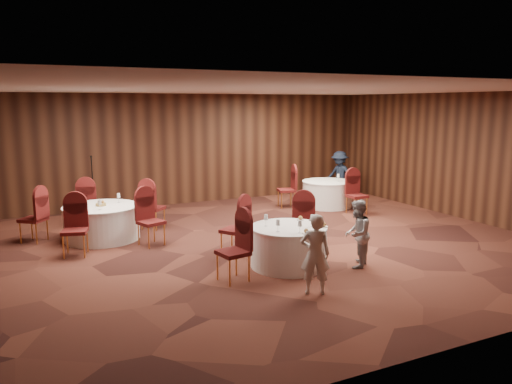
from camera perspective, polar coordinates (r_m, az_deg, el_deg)
name	(u,v)px	position (r m, az deg, el deg)	size (l,w,h in m)	color
ground	(252,246)	(10.39, -0.52, -6.25)	(12.00, 12.00, 0.00)	black
room_shell	(251,152)	(10.01, -0.53, 4.61)	(12.00, 12.00, 12.00)	silver
table_main	(288,246)	(9.09, 3.72, -6.20)	(1.39, 1.39, 0.74)	white
table_left	(102,222)	(11.36, -17.20, -3.32)	(1.62, 1.62, 0.74)	white
table_right	(327,194)	(14.41, 8.14, -0.18)	(1.43, 1.43, 0.74)	white
chairs_main	(260,234)	(9.43, 0.41, -4.79)	(2.79, 1.99, 1.00)	#390C0B
chairs_left	(101,216)	(11.39, -17.28, -2.65)	(3.32, 3.03, 1.00)	#390C0B
chairs_right	(321,193)	(13.84, 7.39, -0.07)	(1.84, 2.18, 1.00)	#390C0B
tabletop_main	(299,223)	(8.89, 4.99, -3.51)	(1.02, 1.03, 0.22)	silver
tabletop_left	(101,202)	(11.27, -17.34, -1.11)	(0.86, 0.81, 0.22)	silver
tabletop_right	(338,176)	(14.29, 9.39, 1.82)	(0.08, 0.08, 0.22)	silver
mic_stand	(94,202)	(13.12, -18.05, -1.10)	(0.24, 0.24, 1.66)	black
woman_a	(315,254)	(7.78, 6.78, -7.08)	(0.46, 0.30, 1.27)	silver
woman_b	(357,234)	(9.16, 11.48, -4.70)	(0.60, 0.47, 1.23)	#9E9EA3
man_c	(340,175)	(15.65, 9.52, 1.93)	(0.95, 0.55, 1.47)	black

